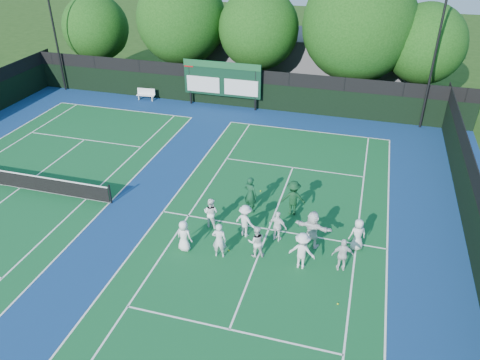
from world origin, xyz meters
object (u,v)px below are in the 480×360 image
(bench, at_px, (146,94))
(coach_left, at_px, (250,194))
(tennis_net, at_px, (18,180))
(scoreboard, at_px, (222,79))

(bench, distance_m, coach_left, 17.80)
(tennis_net, height_order, coach_left, coach_left)
(tennis_net, bearing_deg, coach_left, 5.85)
(coach_left, bearing_deg, scoreboard, -45.26)
(scoreboard, relative_size, tennis_net, 0.53)
(tennis_net, bearing_deg, scoreboard, 64.40)
(tennis_net, relative_size, bench, 7.59)
(tennis_net, xyz_separation_m, bench, (0.66, 14.37, 0.01))
(bench, bearing_deg, coach_left, -47.24)
(bench, relative_size, coach_left, 0.76)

